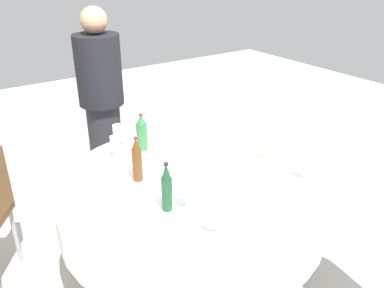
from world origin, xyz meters
The scene contains 18 objects.
ground_plane centered at (0.00, 0.00, 0.00)m, with size 10.00×10.00×0.00m, color #B7B2A8.
dining_table centered at (0.00, 0.00, 0.60)m, with size 1.55×1.55×0.74m.
bottle_brown_front centered at (-0.17, -0.26, 0.86)m, with size 0.06×0.06×0.27m.
bottle_green_near centered at (-0.50, -0.05, 0.86)m, with size 0.07×0.07×0.25m.
bottle_dark_green_inner centered at (0.18, -0.28, 0.86)m, with size 0.06×0.06×0.27m.
wine_glass_far centered at (0.37, 0.52, 0.85)m, with size 0.06×0.06×0.15m.
wine_glass_rear centered at (0.22, -0.19, 0.85)m, with size 0.08×0.08×0.15m.
wine_glass_outer centered at (-0.64, -0.16, 0.85)m, with size 0.07×0.07×0.15m.
wine_glass_right centered at (-0.11, -0.07, 0.84)m, with size 0.06×0.06×0.15m.
wine_glass_east centered at (-0.48, -0.25, 0.85)m, with size 0.06×0.06×0.15m.
plate_east centered at (0.01, 0.53, 0.75)m, with size 0.22×0.22×0.04m.
plate_south centered at (-0.21, 0.13, 0.75)m, with size 0.21×0.21×0.02m.
plate_left centered at (0.44, -0.19, 0.75)m, with size 0.22×0.22×0.04m.
fork_near centered at (0.12, 0.13, 0.74)m, with size 0.18×0.02×0.01m, color silver.
fork_inner centered at (0.32, 0.06, 0.74)m, with size 0.18×0.02×0.01m, color silver.
spoon_far centered at (-0.54, 0.11, 0.74)m, with size 0.18×0.02×0.01m, color silver.
folded_napkin centered at (0.30, -0.44, 0.75)m, with size 0.13×0.13×0.02m, color white.
person_front centered at (-1.15, -0.05, 0.83)m, with size 0.34×0.34×1.59m.
Camera 1 is at (1.66, -1.15, 1.92)m, focal length 37.77 mm.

